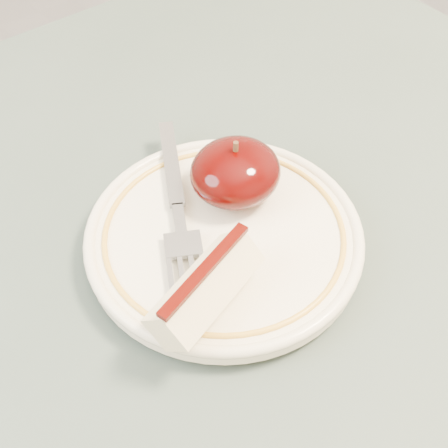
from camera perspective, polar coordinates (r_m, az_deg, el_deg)
table at (r=0.50m, az=1.44°, el=-16.77°), size 0.90×0.90×0.75m
plate at (r=0.47m, az=-0.00°, el=-1.13°), size 0.21×0.21×0.02m
apple_half at (r=0.48m, az=1.04°, el=4.77°), size 0.07×0.07×0.05m
apple_wedge at (r=0.41m, az=-1.70°, el=-5.87°), size 0.09×0.06×0.04m
fork at (r=0.48m, az=-4.26°, el=1.57°), size 0.11×0.17×0.00m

